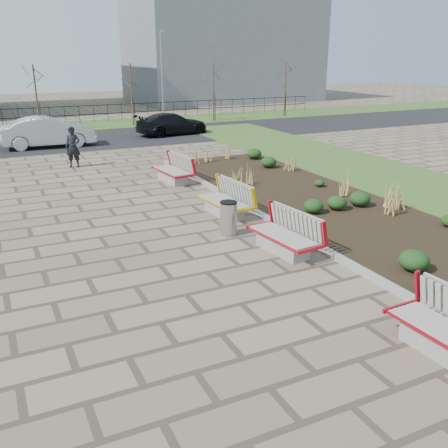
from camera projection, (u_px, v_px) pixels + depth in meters
name	position (u px, v px, depth m)	size (l,w,h in m)	color
ground	(221.00, 334.00, 8.79)	(120.00, 120.00, 0.00)	#776552
planting_bed	(333.00, 210.00, 15.60)	(4.50, 18.00, 0.10)	black
planting_curb	(269.00, 219.00, 14.64)	(0.16, 18.00, 0.15)	gray
grass_verge_near	(442.00, 193.00, 17.56)	(5.00, 38.00, 0.04)	#33511E
grass_verge_far	(38.00, 128.00, 32.64)	(80.00, 5.00, 0.04)	#33511E
road	(50.00, 142.00, 27.53)	(80.00, 7.00, 0.02)	black
bench_b	(283.00, 233.00, 12.23)	(0.90, 2.10, 1.00)	red
bench_c	(224.00, 199.00, 15.07)	(0.90, 2.10, 1.00)	yellow
bench_d	(172.00, 169.00, 18.98)	(0.90, 2.10, 1.00)	red
litter_bin	(229.00, 219.00, 13.43)	(0.45, 0.45, 0.92)	#B2B2B7
pedestrian	(73.00, 147.00, 21.36)	(0.63, 0.42, 1.74)	black
car_silver	(48.00, 132.00, 25.91)	(1.65, 4.72, 1.56)	#9FA1A6
car_black	(172.00, 124.00, 29.94)	(1.79, 4.40, 1.28)	black
tree_c	(37.00, 98.00, 30.70)	(1.40, 1.40, 4.00)	#4C3D2D
tree_d	(132.00, 95.00, 33.17)	(1.40, 1.40, 4.00)	#4C3D2D
tree_e	(214.00, 92.00, 35.63)	(1.40, 1.40, 4.00)	#4C3D2D
tree_f	(285.00, 90.00, 38.09)	(1.40, 1.40, 4.00)	#4C3D2D
lamp_east	(162.00, 79.00, 33.24)	(0.24, 0.60, 6.00)	gray
railing_fence	(34.00, 116.00, 33.71)	(44.00, 0.10, 1.20)	black
building_grey	(221.00, 50.00, 51.16)	(18.00, 12.00, 10.00)	slate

